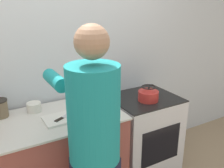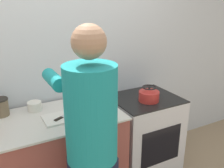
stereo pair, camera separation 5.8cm
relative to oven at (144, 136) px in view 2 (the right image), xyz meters
The scene contains 9 objects.
wall_back 1.21m from the oven, 148.87° to the left, with size 8.00×0.05×2.60m.
counter 1.09m from the oven, behind, with size 1.45×0.70×0.89m.
oven is the anchor object (origin of this frame).
person 1.13m from the oven, 147.18° to the right, with size 0.40×0.63×1.74m.
cutting_board 1.01m from the oven, behind, with size 0.30×0.23×0.02m.
knife 1.00m from the oven, behind, with size 0.21×0.13×0.01m.
kettle 0.52m from the oven, 102.94° to the right, with size 0.21×0.21×0.15m.
bowl_mixing 1.20m from the oven, 166.60° to the left, with size 0.13×0.13×0.08m.
canister_jar 1.48m from the oven, 168.03° to the left, with size 0.14×0.14×0.16m.
Camera 2 is at (-0.70, -1.65, 1.88)m, focal length 40.00 mm.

